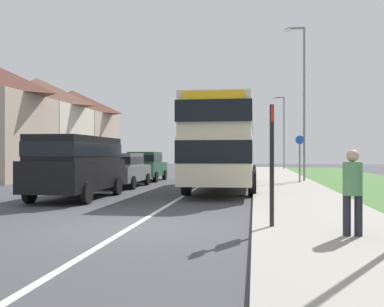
{
  "coord_description": "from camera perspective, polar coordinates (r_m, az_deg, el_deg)",
  "views": [
    {
      "loc": [
        2.65,
        -9.28,
        1.6
      ],
      "look_at": [
        0.53,
        5.79,
        1.6
      ],
      "focal_mm": 41.54,
      "sensor_mm": 36.0,
      "label": 1
    }
  ],
  "objects": [
    {
      "name": "parked_car_dark_green",
      "position": [
        26.02,
        -5.98,
        -1.49
      ],
      "size": [
        1.91,
        3.99,
        1.69
      ],
      "color": "#19472D",
      "rests_on": "ground_plane"
    },
    {
      "name": "street_lamp_mid",
      "position": [
        24.99,
        13.99,
        7.34
      ],
      "size": [
        1.14,
        0.2,
        8.46
      ],
      "color": "slate",
      "rests_on": "ground_plane"
    },
    {
      "name": "street_lamp_far",
      "position": [
        43.93,
        11.58,
        3.24
      ],
      "size": [
        1.14,
        0.2,
        7.08
      ],
      "color": "slate",
      "rests_on": "ground_plane"
    },
    {
      "name": "double_decker_bus",
      "position": [
        19.85,
        4.17,
        1.57
      ],
      "size": [
        2.8,
        11.01,
        3.7
      ],
      "color": "beige",
      "rests_on": "ground_plane"
    },
    {
      "name": "parked_van_black",
      "position": [
        16.19,
        -14.5,
        -1.04
      ],
      "size": [
        2.11,
        5.09,
        2.19
      ],
      "color": "black",
      "rests_on": "ground_plane"
    },
    {
      "name": "house_terrace_far_side",
      "position": [
        34.08,
        -19.34,
        3.26
      ],
      "size": [
        6.38,
        18.89,
        7.07
      ],
      "color": "tan",
      "rests_on": "ground_plane"
    },
    {
      "name": "ground_plane",
      "position": [
        9.78,
        -7.92,
        -9.42
      ],
      "size": [
        120.0,
        120.0,
        0.0
      ],
      "primitive_type": "plane",
      "color": "#424247"
    },
    {
      "name": "lane_marking_centre",
      "position": [
        17.55,
        -0.7,
        -5.22
      ],
      "size": [
        0.14,
        60.0,
        0.01
      ],
      "primitive_type": "cube",
      "color": "silver",
      "rests_on": "ground_plane"
    },
    {
      "name": "bus_stop_sign",
      "position": [
        9.19,
        10.21,
        -0.38
      ],
      "size": [
        0.09,
        0.52,
        2.6
      ],
      "color": "black",
      "rests_on": "ground_plane"
    },
    {
      "name": "pavement_near_side",
      "position": [
        15.43,
        13.81,
        -5.73
      ],
      "size": [
        3.2,
        68.0,
        0.12
      ],
      "primitive_type": "cube",
      "color": "#9E998E",
      "rests_on": "ground_plane"
    },
    {
      "name": "cycle_route_sign",
      "position": [
        23.4,
        13.66,
        -0.42
      ],
      "size": [
        0.44,
        0.08,
        2.52
      ],
      "color": "slate",
      "rests_on": "ground_plane"
    },
    {
      "name": "parked_car_grey",
      "position": [
        21.35,
        -9.03,
        -1.9
      ],
      "size": [
        1.98,
        4.34,
        1.61
      ],
      "color": "slate",
      "rests_on": "ground_plane"
    },
    {
      "name": "pedestrian_at_stop",
      "position": [
        8.49,
        19.92,
        -4.23
      ],
      "size": [
        0.34,
        0.34,
        1.67
      ],
      "color": "#23232D",
      "rests_on": "ground_plane"
    }
  ]
}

